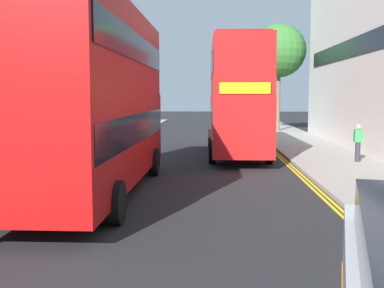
{
  "coord_description": "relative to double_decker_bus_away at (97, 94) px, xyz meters",
  "views": [
    {
      "loc": [
        1.02,
        -0.41,
        2.98
      ],
      "look_at": [
        0.5,
        11.0,
        1.8
      ],
      "focal_mm": 43.49,
      "sensor_mm": 36.0,
      "label": 1
    }
  ],
  "objects": [
    {
      "name": "sidewalk_right",
      "position": [
        8.95,
        2.56,
        -2.96
      ],
      "size": [
        4.0,
        80.0,
        0.14
      ],
      "primitive_type": "cube",
      "color": "#9E9991",
      "rests_on": "ground"
    },
    {
      "name": "sidewalk_left",
      "position": [
        -4.05,
        2.56,
        -2.96
      ],
      "size": [
        4.0,
        80.0,
        0.14
      ],
      "primitive_type": "cube",
      "color": "#9E9991",
      "rests_on": "ground"
    },
    {
      "name": "kerb_line_outer",
      "position": [
        6.85,
        0.56,
        -3.03
      ],
      "size": [
        0.1,
        56.0,
        0.01
      ],
      "primitive_type": "cube",
      "color": "yellow",
      "rests_on": "ground"
    },
    {
      "name": "kerb_line_inner",
      "position": [
        6.69,
        0.56,
        -3.03
      ],
      "size": [
        0.1,
        56.0,
        0.01
      ],
      "primitive_type": "cube",
      "color": "yellow",
      "rests_on": "ground"
    },
    {
      "name": "double_decker_bus_away",
      "position": [
        0.0,
        0.0,
        0.0
      ],
      "size": [
        2.85,
        10.82,
        5.64
      ],
      "color": "#B20F0F",
      "rests_on": "ground"
    },
    {
      "name": "double_decker_bus_oncoming",
      "position": [
        4.63,
        9.91,
        0.0
      ],
      "size": [
        2.91,
        10.84,
        5.64
      ],
      "color": "red",
      "rests_on": "ground"
    },
    {
      "name": "pedestrian_far",
      "position": [
        9.75,
        6.49,
        -2.04
      ],
      "size": [
        0.34,
        0.22,
        1.62
      ],
      "color": "#2D2D38",
      "rests_on": "sidewalk_right"
    },
    {
      "name": "street_tree_mid",
      "position": [
        8.84,
        24.97,
        3.63
      ],
      "size": [
        4.37,
        4.37,
        8.73
      ],
      "color": "#6B6047",
      "rests_on": "sidewalk_right"
    }
  ]
}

